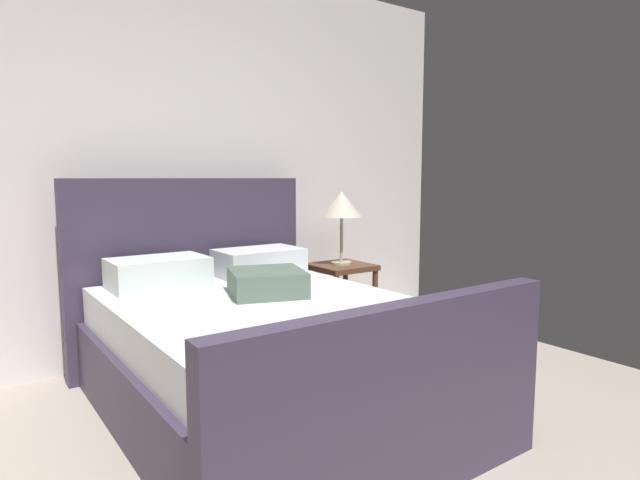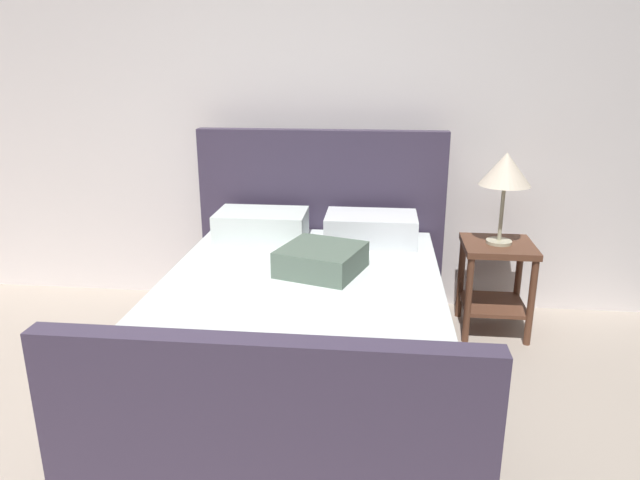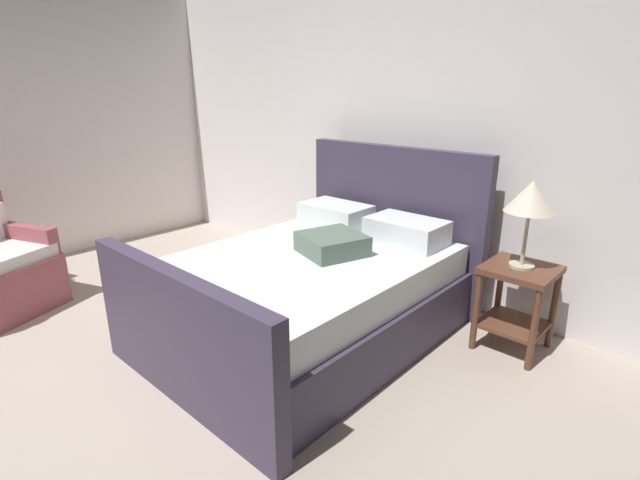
% 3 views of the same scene
% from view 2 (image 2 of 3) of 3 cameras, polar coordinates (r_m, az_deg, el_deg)
% --- Properties ---
extents(wall_back, '(5.64, 0.12, 2.81)m').
position_cam_2_polar(wall_back, '(4.13, -5.04, 13.10)').
color(wall_back, silver).
rests_on(wall_back, ground).
extents(bed, '(1.67, 2.16, 1.27)m').
position_cam_2_polar(bed, '(3.15, -1.69, -8.10)').
color(bed, '#3B3148').
rests_on(bed, ground).
extents(nightstand_right, '(0.44, 0.44, 0.60)m').
position_cam_2_polar(nightstand_right, '(3.89, 16.95, -3.07)').
color(nightstand_right, brown).
rests_on(nightstand_right, ground).
extents(table_lamp_right, '(0.32, 0.32, 0.58)m').
position_cam_2_polar(table_lamp_right, '(3.72, 17.84, 6.47)').
color(table_lamp_right, '#B7B293').
rests_on(table_lamp_right, nightstand_right).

